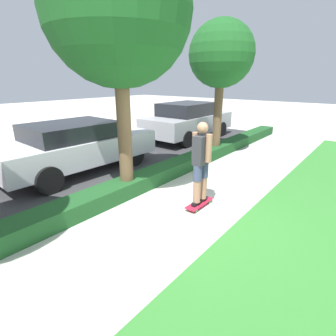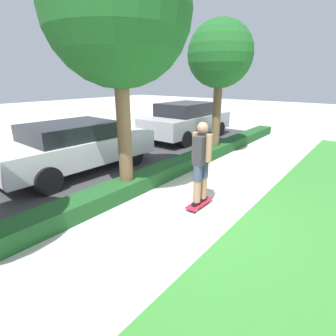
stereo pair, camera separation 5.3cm
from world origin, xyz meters
name	(u,v)px [view 2 (the right image)]	position (x,y,z in m)	size (l,w,h in m)	color
ground_plane	(186,211)	(0.00, 0.00, 0.00)	(60.00, 60.00, 0.00)	beige
street_asphalt	(71,170)	(0.00, 4.20, 0.00)	(18.62, 5.00, 0.01)	#38383A
hedge_row	(132,185)	(0.00, 1.60, 0.18)	(18.62, 0.60, 0.36)	#1E5123
skateboard	(199,203)	(0.36, -0.09, 0.07)	(0.78, 0.24, 0.09)	red
skater_person	(201,162)	(0.36, -0.09, 1.01)	(0.50, 0.44, 1.72)	black
tree_mid	(118,12)	(-0.14, 1.61, 3.81)	(2.91, 2.91, 5.29)	brown
tree_far	(220,56)	(4.12, 1.62, 3.30)	(2.10, 2.10, 4.40)	brown
parked_car_middle	(75,146)	(0.07, 3.97, 0.77)	(4.57, 2.15, 1.44)	silver
parked_car_rear	(187,120)	(5.78, 3.98, 0.84)	(4.63, 2.03, 1.61)	#B7B7BC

